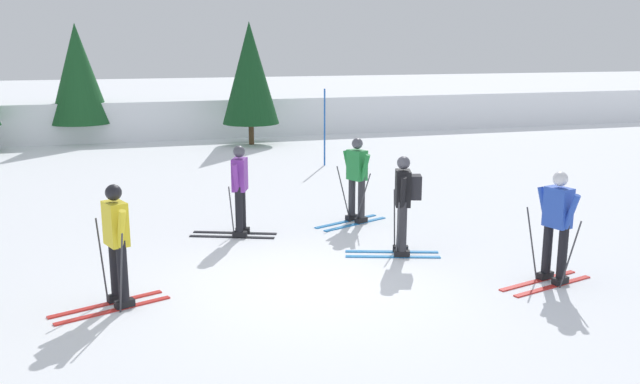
# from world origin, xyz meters

# --- Properties ---
(ground_plane) EXTENTS (120.00, 120.00, 0.00)m
(ground_plane) POSITION_xyz_m (0.00, 0.00, 0.00)
(ground_plane) COLOR white
(far_snow_ridge) EXTENTS (80.00, 7.14, 1.44)m
(far_snow_ridge) POSITION_xyz_m (0.00, 19.48, 0.72)
(far_snow_ridge) COLOR white
(far_snow_ridge) RESTS_ON ground
(skier_yellow) EXTENTS (1.63, 0.95, 1.71)m
(skier_yellow) POSITION_xyz_m (-2.87, -0.05, 0.92)
(skier_yellow) COLOR red
(skier_yellow) RESTS_ON ground
(skier_green) EXTENTS (1.62, 0.97, 1.71)m
(skier_green) POSITION_xyz_m (1.73, 3.20, 0.92)
(skier_green) COLOR #237AC6
(skier_green) RESTS_ON ground
(skier_black) EXTENTS (1.64, 0.96, 1.71)m
(skier_black) POSITION_xyz_m (1.77, 0.94, 0.95)
(skier_black) COLOR #237AC6
(skier_black) RESTS_ON ground
(skier_purple) EXTENTS (1.62, 0.95, 1.71)m
(skier_purple) POSITION_xyz_m (-0.68, 2.89, 0.92)
(skier_purple) COLOR black
(skier_purple) RESTS_ON ground
(skier_blue) EXTENTS (1.64, 0.97, 1.71)m
(skier_blue) POSITION_xyz_m (3.42, -0.95, 0.92)
(skier_blue) COLOR red
(skier_blue) RESTS_ON ground
(trail_marker_pole) EXTENTS (0.05, 0.05, 2.24)m
(trail_marker_pole) POSITION_xyz_m (2.97, 9.50, 1.12)
(trail_marker_pole) COLOR #1E56AD
(trail_marker_pole) RESTS_ON ground
(conifer_far_right) EXTENTS (1.98, 1.98, 4.25)m
(conifer_far_right) POSITION_xyz_m (1.68, 14.19, 2.49)
(conifer_far_right) COLOR #513823
(conifer_far_right) RESTS_ON ground
(conifer_far_centre) EXTENTS (2.13, 2.13, 4.21)m
(conifer_far_centre) POSITION_xyz_m (-4.08, 16.33, 2.45)
(conifer_far_centre) COLOR #513823
(conifer_far_centre) RESTS_ON ground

